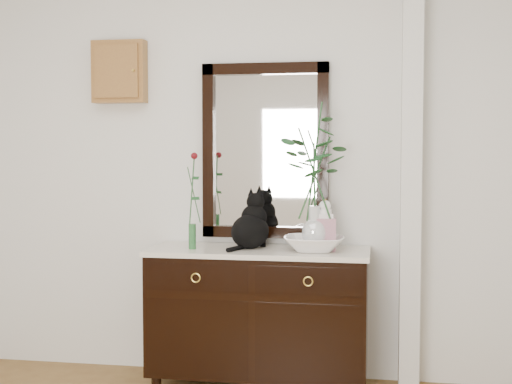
% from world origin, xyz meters
% --- Properties ---
extents(wall_back, '(3.60, 0.04, 2.70)m').
position_xyz_m(wall_back, '(0.00, 1.98, 1.35)').
color(wall_back, silver).
rests_on(wall_back, ground).
extents(pilaster, '(0.12, 0.20, 2.70)m').
position_xyz_m(pilaster, '(1.00, 1.90, 1.35)').
color(pilaster, silver).
rests_on(pilaster, ground).
extents(sideboard, '(1.33, 0.52, 0.82)m').
position_xyz_m(sideboard, '(0.10, 1.73, 0.47)').
color(sideboard, black).
rests_on(sideboard, ground).
extents(wall_mirror, '(0.80, 0.06, 1.10)m').
position_xyz_m(wall_mirror, '(0.10, 1.97, 1.44)').
color(wall_mirror, black).
rests_on(wall_mirror, wall_back).
extents(key_cabinet, '(0.35, 0.10, 0.40)m').
position_xyz_m(key_cabinet, '(-0.85, 1.94, 1.95)').
color(key_cabinet, brown).
rests_on(key_cabinet, wall_back).
extents(cat, '(0.33, 0.36, 0.34)m').
position_xyz_m(cat, '(0.04, 1.75, 1.02)').
color(cat, black).
rests_on(cat, sideboard).
extents(lotus_bowl, '(0.37, 0.37, 0.09)m').
position_xyz_m(lotus_bowl, '(0.44, 1.69, 0.89)').
color(lotus_bowl, white).
rests_on(lotus_bowl, sideboard).
extents(vase_branches, '(0.53, 0.53, 0.87)m').
position_xyz_m(vase_branches, '(0.44, 1.69, 1.30)').
color(vase_branches, silver).
rests_on(vase_branches, lotus_bowl).
extents(bud_vase_rose, '(0.08, 0.08, 0.59)m').
position_xyz_m(bud_vase_rose, '(-0.29, 1.66, 1.15)').
color(bud_vase_rose, '#2B6432').
rests_on(bud_vase_rose, sideboard).
extents(ginger_jar, '(0.14, 0.14, 0.31)m').
position_xyz_m(ginger_jar, '(0.50, 1.73, 1.00)').
color(ginger_jar, silver).
rests_on(ginger_jar, sideboard).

